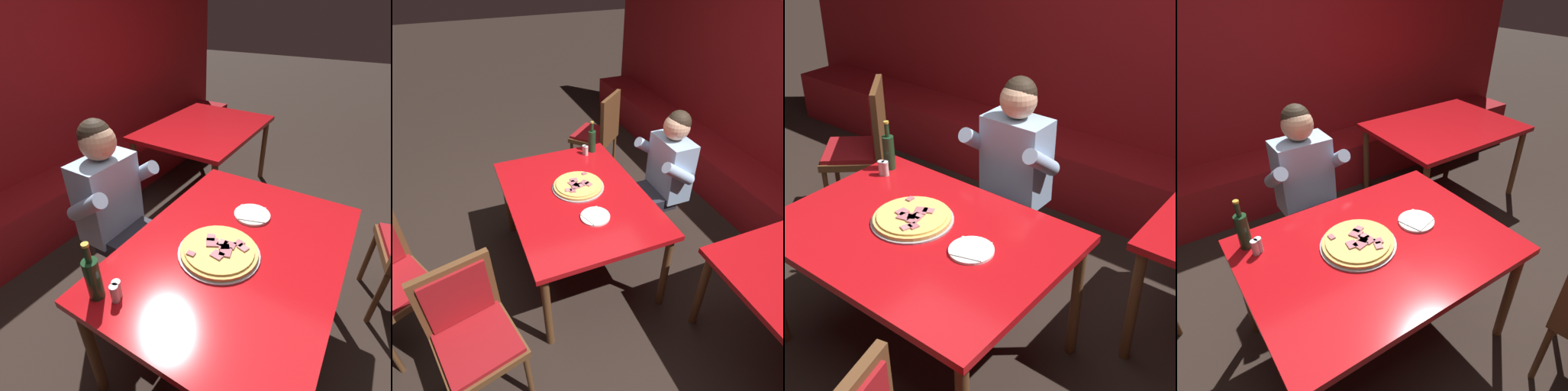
{
  "view_description": "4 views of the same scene",
  "coord_description": "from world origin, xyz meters",
  "views": [
    {
      "loc": [
        -1.11,
        -0.43,
        1.81
      ],
      "look_at": [
        0.09,
        0.3,
        0.91
      ],
      "focal_mm": 28.0,
      "sensor_mm": 36.0,
      "label": 1
    },
    {
      "loc": [
        2.02,
        -0.72,
        2.34
      ],
      "look_at": [
        0.02,
        0.09,
        0.73
      ],
      "focal_mm": 32.0,
      "sensor_mm": 36.0,
      "label": 2
    },
    {
      "loc": [
        1.56,
        -1.51,
        2.21
      ],
      "look_at": [
        0.11,
        0.34,
        0.83
      ],
      "focal_mm": 50.0,
      "sensor_mm": 36.0,
      "label": 3
    },
    {
      "loc": [
        -0.82,
        -1.16,
        1.98
      ],
      "look_at": [
        0.09,
        0.18,
        0.93
      ],
      "focal_mm": 32.0,
      "sensor_mm": 36.0,
      "label": 4
    }
  ],
  "objects": [
    {
      "name": "beer_bottle",
      "position": [
        -0.58,
        0.38,
        0.85
      ],
      "size": [
        0.07,
        0.07,
        0.29
      ],
      "color": "#19381E",
      "rests_on": "main_dining_table"
    },
    {
      "name": "ground_plane",
      "position": [
        0.0,
        0.0,
        0.0
      ],
      "size": [
        24.0,
        24.0,
        0.0
      ],
      "primitive_type": "plane",
      "color": "black"
    },
    {
      "name": "main_dining_table",
      "position": [
        0.0,
        0.0,
        0.67
      ],
      "size": [
        1.4,
        1.02,
        0.74
      ],
      "color": "brown",
      "rests_on": "ground_plane"
    },
    {
      "name": "shaker_parmesan",
      "position": [
        -0.56,
        0.29,
        0.78
      ],
      "size": [
        0.04,
        0.04,
        0.09
      ],
      "color": "silver",
      "rests_on": "main_dining_table"
    },
    {
      "name": "booth_bench",
      "position": [
        0.0,
        1.86,
        0.23
      ],
      "size": [
        6.46,
        0.48,
        0.46
      ],
      "primitive_type": "cube",
      "color": "maroon",
      "rests_on": "ground_plane"
    },
    {
      "name": "background_dining_table",
      "position": [
        1.49,
        1.03,
        0.67
      ],
      "size": [
        1.33,
        1.0,
        0.74
      ],
      "color": "brown",
      "rests_on": "ground_plane"
    },
    {
      "name": "pizza",
      "position": [
        -0.09,
        0.05,
        0.76
      ],
      "size": [
        0.41,
        0.41,
        0.05
      ],
      "color": "#9E9EA3",
      "rests_on": "main_dining_table"
    },
    {
      "name": "diner_seated_blue_shirt",
      "position": [
        -0.03,
        0.78,
        0.71
      ],
      "size": [
        0.53,
        0.53,
        1.27
      ],
      "color": "black",
      "rests_on": "ground_plane"
    },
    {
      "name": "plate_white_paper",
      "position": [
        0.3,
        0.03,
        0.75
      ],
      "size": [
        0.21,
        0.21,
        0.02
      ],
      "color": "white",
      "rests_on": "main_dining_table"
    },
    {
      "name": "shaker_oregano",
      "position": [
        -0.54,
        0.3,
        0.78
      ],
      "size": [
        0.04,
        0.04,
        0.09
      ],
      "color": "silver",
      "rests_on": "main_dining_table"
    }
  ]
}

